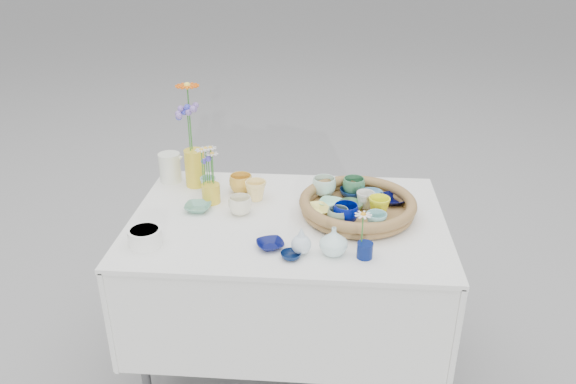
# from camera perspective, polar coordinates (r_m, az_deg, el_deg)

# --- Properties ---
(ground) EXTENTS (80.00, 80.00, 0.00)m
(ground) POSITION_cam_1_polar(r_m,az_deg,el_deg) (2.71, -0.03, -17.03)
(ground) COLOR gray
(display_table) EXTENTS (1.26, 0.86, 0.77)m
(display_table) POSITION_cam_1_polar(r_m,az_deg,el_deg) (2.71, -0.03, -17.03)
(display_table) COLOR silver
(display_table) RESTS_ON ground
(wicker_tray) EXTENTS (0.47, 0.47, 0.08)m
(wicker_tray) POSITION_cam_1_polar(r_m,az_deg,el_deg) (2.29, 7.07, -1.41)
(wicker_tray) COLOR brown
(wicker_tray) RESTS_ON display_table
(tray_ceramic_0) EXTENTS (0.14, 0.14, 0.03)m
(tray_ceramic_0) POSITION_cam_1_polar(r_m,az_deg,el_deg) (2.41, 6.52, -0.05)
(tray_ceramic_0) COLOR #0B2250
(tray_ceramic_0) RESTS_ON wicker_tray
(tray_ceramic_1) EXTENTS (0.15, 0.15, 0.03)m
(tray_ceramic_1) POSITION_cam_1_polar(r_m,az_deg,el_deg) (2.38, 10.74, -0.75)
(tray_ceramic_1) COLOR black
(tray_ceramic_1) RESTS_ON wicker_tray
(tray_ceramic_2) EXTENTS (0.11, 0.11, 0.08)m
(tray_ceramic_2) POSITION_cam_1_polar(r_m,az_deg,el_deg) (2.25, 9.23, -1.49)
(tray_ceramic_2) COLOR yellow
(tray_ceramic_2) RESTS_ON wicker_tray
(tray_ceramic_3) EXTENTS (0.12, 0.12, 0.03)m
(tray_ceramic_3) POSITION_cam_1_polar(r_m,az_deg,el_deg) (2.29, 6.36, -1.43)
(tray_ceramic_3) COLOR #52865A
(tray_ceramic_3) RESTS_ON wicker_tray
(tray_ceramic_4) EXTENTS (0.10, 0.10, 0.07)m
(tray_ceramic_4) POSITION_cam_1_polar(r_m,az_deg,el_deg) (2.17, 5.10, -2.49)
(tray_ceramic_4) COLOR gray
(tray_ceramic_4) RESTS_ON wicker_tray
(tray_ceramic_5) EXTENTS (0.12, 0.12, 0.02)m
(tray_ceramic_5) POSITION_cam_1_polar(r_m,az_deg,el_deg) (2.32, 4.37, -1.15)
(tray_ceramic_5) COLOR #96E8BF
(tray_ceramic_5) RESTS_ON wicker_tray
(tray_ceramic_6) EXTENTS (0.12, 0.12, 0.08)m
(tray_ceramic_6) POSITION_cam_1_polar(r_m,az_deg,el_deg) (2.39, 3.69, 0.56)
(tray_ceramic_6) COLOR silver
(tray_ceramic_6) RESTS_ON wicker_tray
(tray_ceramic_7) EXTENTS (0.08, 0.08, 0.07)m
(tray_ceramic_7) POSITION_cam_1_polar(r_m,az_deg,el_deg) (2.31, 7.85, -0.79)
(tray_ceramic_7) COLOR silver
(tray_ceramic_7) RESTS_ON wicker_tray
(tray_ceramic_8) EXTENTS (0.11, 0.11, 0.03)m
(tray_ceramic_8) POSITION_cam_1_polar(r_m,az_deg,el_deg) (2.40, 8.46, -0.32)
(tray_ceramic_8) COLOR #74B3DD
(tray_ceramic_8) RESTS_ON wicker_tray
(tray_ceramic_9) EXTENTS (0.12, 0.12, 0.08)m
(tray_ceramic_9) POSITION_cam_1_polar(r_m,az_deg,el_deg) (2.18, 5.89, -2.21)
(tray_ceramic_9) COLOR #020D73
(tray_ceramic_9) RESTS_ON wicker_tray
(tray_ceramic_10) EXTENTS (0.15, 0.15, 0.03)m
(tray_ceramic_10) POSITION_cam_1_polar(r_m,az_deg,el_deg) (2.25, 2.78, -1.90)
(tray_ceramic_10) COLOR #FFF870
(tray_ceramic_10) RESTS_ON wicker_tray
(tray_ceramic_11) EXTENTS (0.09, 0.09, 0.07)m
(tray_ceramic_11) POSITION_cam_1_polar(r_m,az_deg,el_deg) (2.14, 8.95, -3.02)
(tray_ceramic_11) COLOR #75B7B3
(tray_ceramic_11) RESTS_ON wicker_tray
(tray_ceramic_12) EXTENTS (0.11, 0.11, 0.08)m
(tray_ceramic_12) POSITION_cam_1_polar(r_m,az_deg,el_deg) (2.41, 6.69, 0.58)
(tray_ceramic_12) COLOR #39764C
(tray_ceramic_12) RESTS_ON wicker_tray
(loose_ceramic_0) EXTENTS (0.11, 0.11, 0.08)m
(loose_ceramic_0) POSITION_cam_1_polar(r_m,az_deg,el_deg) (2.47, -4.80, 0.85)
(loose_ceramic_0) COLOR gold
(loose_ceramic_0) RESTS_ON display_table
(loose_ceramic_1) EXTENTS (0.12, 0.12, 0.09)m
(loose_ceramic_1) POSITION_cam_1_polar(r_m,az_deg,el_deg) (2.39, -3.29, 0.16)
(loose_ceramic_1) COLOR #FFDF82
(loose_ceramic_1) RESTS_ON display_table
(loose_ceramic_2) EXTENTS (0.11, 0.11, 0.03)m
(loose_ceramic_2) POSITION_cam_1_polar(r_m,az_deg,el_deg) (2.34, -9.13, -1.56)
(loose_ceramic_2) COLOR #609980
(loose_ceramic_2) RESTS_ON display_table
(loose_ceramic_3) EXTENTS (0.11, 0.11, 0.08)m
(loose_ceramic_3) POSITION_cam_1_polar(r_m,az_deg,el_deg) (2.28, -4.87, -1.38)
(loose_ceramic_3) COLOR #EAE5C4
(loose_ceramic_3) RESTS_ON display_table
(loose_ceramic_4) EXTENTS (0.13, 0.13, 0.02)m
(loose_ceramic_4) POSITION_cam_1_polar(r_m,az_deg,el_deg) (2.06, -1.82, -5.37)
(loose_ceramic_4) COLOR #060C46
(loose_ceramic_4) RESTS_ON display_table
(loose_ceramic_5) EXTENTS (0.09, 0.09, 0.06)m
(loose_ceramic_5) POSITION_cam_1_polar(r_m,az_deg,el_deg) (2.50, -8.12, 0.82)
(loose_ceramic_5) COLOR #8DB7AF
(loose_ceramic_5) RESTS_ON display_table
(loose_ceramic_6) EXTENTS (0.08, 0.08, 0.02)m
(loose_ceramic_6) POSITION_cam_1_polar(r_m,az_deg,el_deg) (1.99, 0.29, -6.47)
(loose_ceramic_6) COLOR #07163B
(loose_ceramic_6) RESTS_ON display_table
(fluted_bowl) EXTENTS (0.14, 0.14, 0.06)m
(fluted_bowl) POSITION_cam_1_polar(r_m,az_deg,el_deg) (2.13, -14.32, -4.46)
(fluted_bowl) COLOR white
(fluted_bowl) RESTS_ON display_table
(bud_vase_paleblue) EXTENTS (0.08, 0.08, 0.11)m
(bud_vase_paleblue) POSITION_cam_1_polar(r_m,az_deg,el_deg) (2.00, 1.36, -4.87)
(bud_vase_paleblue) COLOR silver
(bud_vase_paleblue) RESTS_ON display_table
(bud_vase_seafoam) EXTENTS (0.12, 0.12, 0.11)m
(bud_vase_seafoam) POSITION_cam_1_polar(r_m,az_deg,el_deg) (2.00, 4.65, -4.98)
(bud_vase_seafoam) COLOR silver
(bud_vase_seafoam) RESTS_ON display_table
(bud_vase_cobalt) EXTENTS (0.06, 0.06, 0.06)m
(bud_vase_cobalt) POSITION_cam_1_polar(r_m,az_deg,el_deg) (2.01, 7.81, -5.89)
(bud_vase_cobalt) COLOR #051451
(bud_vase_cobalt) RESTS_ON display_table
(single_daisy) EXTENTS (0.08, 0.08, 0.13)m
(single_daisy) POSITION_cam_1_polar(r_m,az_deg,el_deg) (1.98, 7.57, -3.67)
(single_daisy) COLOR white
(single_daisy) RESTS_ON bud_vase_cobalt
(tall_vase_yellow) EXTENTS (0.11, 0.11, 0.17)m
(tall_vase_yellow) POSITION_cam_1_polar(r_m,az_deg,el_deg) (2.54, -9.42, 2.43)
(tall_vase_yellow) COLOR gold
(tall_vase_yellow) RESTS_ON display_table
(gerbera) EXTENTS (0.15, 0.15, 0.31)m
(gerbera) POSITION_cam_1_polar(r_m,az_deg,el_deg) (2.48, -9.95, 7.39)
(gerbera) COLOR #E25406
(gerbera) RESTS_ON tall_vase_yellow
(hydrangea) EXTENTS (0.09, 0.09, 0.24)m
(hydrangea) POSITION_cam_1_polar(r_m,az_deg,el_deg) (2.48, -10.03, 6.04)
(hydrangea) COLOR #3B3FCA
(hydrangea) RESTS_ON tall_vase_yellow
(white_pitcher) EXTENTS (0.16, 0.13, 0.13)m
(white_pitcher) POSITION_cam_1_polar(r_m,az_deg,el_deg) (2.62, -11.90, 2.46)
(white_pitcher) COLOR silver
(white_pitcher) RESTS_ON display_table
(daisy_cup) EXTENTS (0.09, 0.09, 0.08)m
(daisy_cup) POSITION_cam_1_polar(r_m,az_deg,el_deg) (2.39, -7.82, -0.14)
(daisy_cup) COLOR gold
(daisy_cup) RESTS_ON display_table
(daisy_posy) EXTENTS (0.09, 0.09, 0.16)m
(daisy_posy) POSITION_cam_1_polar(r_m,az_deg,el_deg) (2.35, -8.15, 2.64)
(daisy_posy) COLOR silver
(daisy_posy) RESTS_ON daisy_cup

